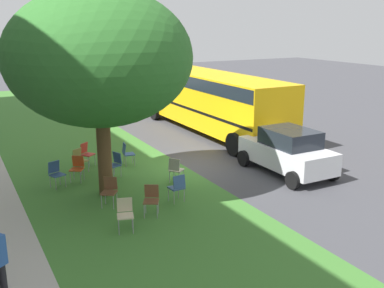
# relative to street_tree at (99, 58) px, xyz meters

# --- Properties ---
(ground) EXTENTS (80.00, 80.00, 0.00)m
(ground) POSITION_rel_street_tree_xyz_m (1.16, -3.70, -4.26)
(ground) COLOR #424247
(grass_verge) EXTENTS (48.00, 6.00, 0.01)m
(grass_verge) POSITION_rel_street_tree_xyz_m (1.16, -0.50, -4.26)
(grass_verge) COLOR #3D752D
(grass_verge) RESTS_ON ground
(street_tree) EXTENTS (5.52, 5.52, 6.32)m
(street_tree) POSITION_rel_street_tree_xyz_m (0.00, 0.00, 0.00)
(street_tree) COLOR brown
(street_tree) RESTS_ON ground
(chair_0) EXTENTS (0.54, 0.53, 0.88)m
(chair_0) POSITION_rel_street_tree_xyz_m (1.36, 1.25, -3.75)
(chair_0) COLOR #335184
(chair_0) RESTS_ON ground
(chair_1) EXTENTS (0.57, 0.57, 0.88)m
(chair_1) POSITION_rel_street_tree_xyz_m (2.50, 0.18, -3.75)
(chair_1) COLOR olive
(chair_1) RESTS_ON ground
(chair_2) EXTENTS (0.58, 0.58, 0.88)m
(chair_2) POSITION_rel_street_tree_xyz_m (3.19, -0.27, -3.75)
(chair_2) COLOR #B7332D
(chair_2) RESTS_ON ground
(chair_3) EXTENTS (0.58, 0.58, 0.88)m
(chair_3) POSITION_rel_street_tree_xyz_m (-0.99, 0.20, -3.75)
(chair_3) COLOR brown
(chair_3) RESTS_ON ground
(chair_4) EXTENTS (0.57, 0.56, 0.88)m
(chair_4) POSITION_rel_street_tree_xyz_m (-2.18, -0.62, -3.75)
(chair_4) COLOR brown
(chair_4) RESTS_ON ground
(chair_5) EXTENTS (0.58, 0.59, 0.88)m
(chair_5) POSITION_rel_street_tree_xyz_m (-0.15, -2.39, -3.75)
(chair_5) COLOR #ADA393
(chair_5) RESTS_ON ground
(chair_6) EXTENTS (0.54, 0.54, 0.88)m
(chair_6) POSITION_rel_street_tree_xyz_m (1.43, -0.80, -3.75)
(chair_6) COLOR #335184
(chair_6) RESTS_ON ground
(chair_7) EXTENTS (0.45, 0.45, 0.88)m
(chair_7) POSITION_rel_street_tree_xyz_m (-1.69, -1.69, -3.75)
(chair_7) COLOR #335184
(chair_7) RESTS_ON ground
(chair_8) EXTENTS (0.47, 0.47, 0.88)m
(chair_8) POSITION_rel_street_tree_xyz_m (2.47, -1.63, -3.75)
(chair_8) COLOR #335184
(chair_8) RESTS_ON ground
(chair_9) EXTENTS (0.53, 0.52, 0.88)m
(chair_9) POSITION_rel_street_tree_xyz_m (-2.77, 0.37, -3.75)
(chair_9) COLOR beige
(chair_9) RESTS_ON ground
(chair_10) EXTENTS (0.58, 0.58, 0.88)m
(chair_10) POSITION_rel_street_tree_xyz_m (1.62, 0.48, -3.75)
(chair_10) COLOR #C64C1E
(chair_10) RESTS_ON ground
(parked_car) EXTENTS (3.70, 1.92, 1.65)m
(parked_car) POSITION_rel_street_tree_xyz_m (-1.13, -6.36, -3.43)
(parked_car) COLOR silver
(parked_car) RESTS_ON ground
(school_bus) EXTENTS (10.40, 2.80, 2.88)m
(school_bus) POSITION_rel_street_tree_xyz_m (5.62, -7.19, -2.51)
(school_bus) COLOR yellow
(school_bus) RESTS_ON ground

